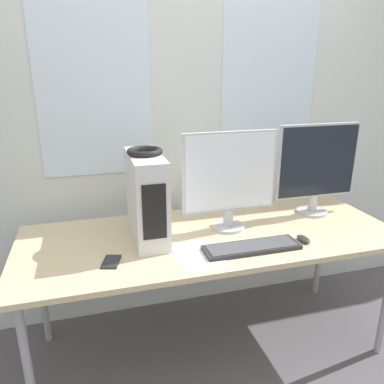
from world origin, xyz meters
TOP-DOWN VIEW (x-y plane):
  - wall_back at (0.00, 0.94)m, footprint 8.00×0.07m
  - desk at (0.00, 0.40)m, footprint 2.06×0.81m
  - pc_tower at (-0.34, 0.46)m, footprint 0.16×0.45m
  - headphones at (-0.34, 0.47)m, footprint 0.18×0.18m
  - monitor_main at (0.12, 0.46)m, footprint 0.53×0.19m
  - monitor_right_near at (0.71, 0.53)m, footprint 0.53×0.19m
  - keyboard at (0.14, 0.18)m, footprint 0.50×0.15m
  - mouse at (0.44, 0.19)m, footprint 0.05×0.10m
  - cell_phone at (-0.56, 0.23)m, footprint 0.11×0.14m
  - paper_sheet_front at (-0.16, 0.20)m, footprint 0.27×0.34m

SIDE VIEW (x-z plane):
  - desk at x=0.00m, z-range 0.33..1.07m
  - paper_sheet_front at x=-0.16m, z-range 0.75..0.75m
  - cell_phone at x=-0.56m, z-range 0.75..0.76m
  - keyboard at x=0.14m, z-range 0.75..0.77m
  - mouse at x=0.44m, z-range 0.75..0.77m
  - pc_tower at x=-0.34m, z-range 0.75..1.20m
  - monitor_main at x=0.12m, z-range 0.77..1.32m
  - monitor_right_near at x=0.71m, z-range 0.77..1.33m
  - headphones at x=-0.34m, z-range 1.20..1.23m
  - wall_back at x=0.00m, z-range 0.00..2.70m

